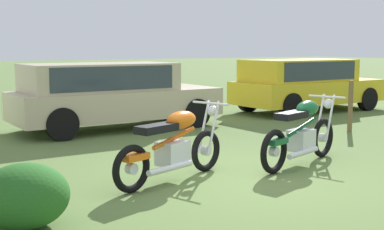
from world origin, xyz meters
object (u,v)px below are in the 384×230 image
motorcycle_orange (173,146)px  fence_post_wooden (350,106)px  car_yellow (304,81)px  car_beige (108,91)px  shrub_low (24,196)px  motorcycle_green (302,133)px

motorcycle_orange → fence_post_wooden: (5.13, 1.59, 0.06)m
motorcycle_orange → car_yellow: 8.22m
car_beige → shrub_low: (-3.10, -5.42, -0.51)m
car_yellow → shrub_low: (-8.88, -5.55, -0.51)m
motorcycle_orange → car_yellow: (6.72, 4.71, 0.36)m
motorcycle_green → shrub_low: size_ratio=2.29×
car_beige → shrub_low: car_beige is taller
motorcycle_green → car_yellow: size_ratio=0.46×
motorcycle_green → car_yellow: 6.69m
motorcycle_orange → motorcycle_green: size_ratio=0.97×
fence_post_wooden → shrub_low: bearing=-161.5°
car_beige → car_yellow: (5.77, 0.13, -0.00)m
motorcycle_orange → fence_post_wooden: bearing=-1.5°
car_beige → fence_post_wooden: bearing=-37.3°
motorcycle_green → car_beige: (-1.19, 4.73, 0.35)m
car_beige → fence_post_wooden: car_beige is taller
motorcycle_orange → motorcycle_green: (2.14, -0.15, 0.01)m
car_beige → car_yellow: same height
car_yellow → fence_post_wooden: size_ratio=4.11×
car_yellow → fence_post_wooden: 3.51m
car_beige → fence_post_wooden: 5.14m
motorcycle_green → fence_post_wooden: bearing=12.0°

